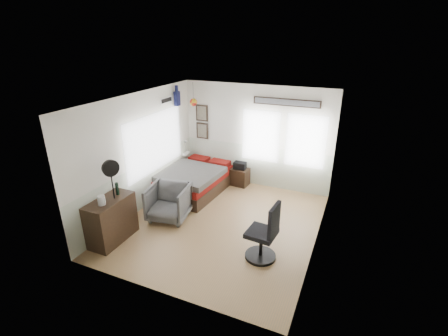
{
  "coord_description": "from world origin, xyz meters",
  "views": [
    {
      "loc": [
        2.49,
        -5.56,
        3.83
      ],
      "look_at": [
        -0.1,
        0.4,
        1.15
      ],
      "focal_mm": 26.0,
      "sensor_mm": 36.0,
      "label": 1
    }
  ],
  "objects": [
    {
      "name": "armchair",
      "position": [
        -1.16,
        -0.23,
        0.4
      ],
      "size": [
        0.98,
        1.0,
        0.79
      ],
      "primitive_type": "imported",
      "rotation": [
        0.0,
        0.0,
        0.17
      ],
      "color": "#5C5C5C",
      "rests_on": "ground_plane"
    },
    {
      "name": "bottle",
      "position": [
        -1.72,
        -1.15,
        1.03
      ],
      "size": [
        0.06,
        0.06,
        0.25
      ],
      "primitive_type": "cylinder",
      "color": "black",
      "rests_on": "dresser"
    },
    {
      "name": "task_chair",
      "position": [
        1.2,
        -0.77,
        0.46
      ],
      "size": [
        0.57,
        0.57,
        1.14
      ],
      "rotation": [
        0.0,
        0.0,
        -0.09
      ],
      "color": "black",
      "rests_on": "ground_plane"
    },
    {
      "name": "ground_plane",
      "position": [
        0.0,
        0.0,
        -0.01
      ],
      "size": [
        4.0,
        4.5,
        0.01
      ],
      "primitive_type": "cube",
      "color": "#A18056"
    },
    {
      "name": "dresser",
      "position": [
        -1.74,
        -1.39,
        0.45
      ],
      "size": [
        0.48,
        1.0,
        0.9
      ],
      "primitive_type": "cube",
      "color": "black",
      "rests_on": "ground_plane"
    },
    {
      "name": "room_shell",
      "position": [
        -0.08,
        0.19,
        1.61
      ],
      "size": [
        4.02,
        4.52,
        2.71
      ],
      "color": "beige",
      "rests_on": "ground_plane"
    },
    {
      "name": "black_bag",
      "position": [
        -0.34,
        2.03,
        0.57
      ],
      "size": [
        0.33,
        0.21,
        0.19
      ],
      "primitive_type": "cube",
      "rotation": [
        0.0,
        0.0,
        0.0
      ],
      "color": "black",
      "rests_on": "nightstand"
    },
    {
      "name": "wall_decor",
      "position": [
        -1.1,
        1.96,
        2.1
      ],
      "size": [
        3.55,
        1.32,
        1.44
      ],
      "color": "#302016",
      "rests_on": "room_shell"
    },
    {
      "name": "bed",
      "position": [
        -1.3,
        1.2,
        0.31
      ],
      "size": [
        1.54,
        2.07,
        0.63
      ],
      "rotation": [
        0.0,
        0.0,
        -0.07
      ],
      "color": "black",
      "rests_on": "ground_plane"
    },
    {
      "name": "stand_fan",
      "position": [
        -1.66,
        -1.3,
        1.52
      ],
      "size": [
        0.21,
        0.31,
        0.8
      ],
      "rotation": [
        0.0,
        0.0,
        -0.43
      ],
      "color": "black",
      "rests_on": "dresser"
    },
    {
      "name": "nightstand",
      "position": [
        -0.34,
        2.03,
        0.24
      ],
      "size": [
        0.5,
        0.42,
        0.47
      ],
      "primitive_type": "cube",
      "rotation": [
        0.0,
        0.0,
        -0.09
      ],
      "color": "black",
      "rests_on": "ground_plane"
    },
    {
      "name": "kettle",
      "position": [
        -1.71,
        -1.59,
        0.99
      ],
      "size": [
        0.16,
        0.14,
        0.18
      ],
      "rotation": [
        0.0,
        0.0,
        -0.28
      ],
      "color": "silver",
      "rests_on": "dresser"
    }
  ]
}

